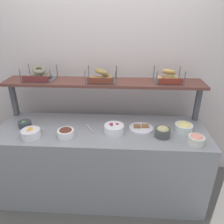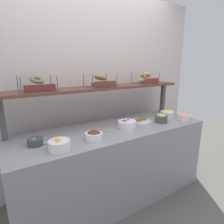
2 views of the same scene
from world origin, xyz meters
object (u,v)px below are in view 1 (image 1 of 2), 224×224
object	(u,v)px
bowl_veggie_mix	(25,124)
serving_plate_white	(141,128)
bowl_lox_spread	(196,139)
bowl_egg_salad	(184,127)
bagel_basket_poppy	(39,75)
serving_spoon_near_plate	(89,127)
serving_spoon_by_edge	(34,128)
bagel_basket_sesame	(168,77)
bowl_beet_salad	(114,128)
bowl_hummus	(162,132)
bowl_fruit_salad	(31,133)
bowl_chocolate_spread	(66,133)
bagel_basket_everything	(101,77)

from	to	relation	value
bowl_veggie_mix	serving_plate_white	world-z (taller)	bowl_veggie_mix
bowl_lox_spread	bowl_egg_salad	bearing A→B (deg)	105.06
bowl_lox_spread	bagel_basket_poppy	distance (m)	1.72
bowl_veggie_mix	serving_spoon_near_plate	size ratio (longest dim) A/B	0.83
serving_spoon_by_edge	serving_plate_white	bearing A→B (deg)	3.16
bowl_veggie_mix	bagel_basket_sesame	size ratio (longest dim) A/B	0.47
bagel_basket_sesame	bowl_beet_salad	bearing A→B (deg)	-147.80
bowl_hummus	bowl_beet_salad	size ratio (longest dim) A/B	0.76
bowl_fruit_salad	bowl_veggie_mix	world-z (taller)	bowl_fruit_salad
bowl_fruit_salad	bagel_basket_poppy	distance (m)	0.65
bowl_veggie_mix	serving_spoon_by_edge	size ratio (longest dim) A/B	0.75
bowl_chocolate_spread	bowl_beet_salad	bearing A→B (deg)	13.49
bowl_chocolate_spread	bagel_basket_everything	distance (m)	0.68
bowl_egg_salad	bowl_veggie_mix	bearing A→B (deg)	-179.78
bowl_lox_spread	bagel_basket_everything	world-z (taller)	bagel_basket_everything
bowl_chocolate_spread	serving_spoon_by_edge	world-z (taller)	bowl_chocolate_spread
bowl_veggie_mix	bowl_chocolate_spread	bearing A→B (deg)	-19.03
bowl_hummus	bowl_veggie_mix	xyz separation A→B (m)	(-1.41, 0.11, -0.02)
bowl_fruit_salad	serving_plate_white	world-z (taller)	bowl_fruit_salad
bowl_fruit_salad	bowl_lox_spread	xyz separation A→B (m)	(1.55, -0.02, 0.00)
serving_spoon_by_edge	bagel_basket_sesame	size ratio (longest dim) A/B	0.62
bagel_basket_sesame	bagel_basket_poppy	bearing A→B (deg)	-179.90
bagel_basket_everything	bagel_basket_sesame	distance (m)	0.70
bowl_hummus	serving_spoon_by_edge	bearing A→B (deg)	176.53
bowl_veggie_mix	serving_spoon_by_edge	distance (m)	0.12
serving_plate_white	serving_spoon_near_plate	xyz separation A→B (m)	(-0.55, -0.01, -0.00)
bagel_basket_everything	bagel_basket_sesame	world-z (taller)	bagel_basket_sesame
bowl_chocolate_spread	bowl_lox_spread	distance (m)	1.22
bagel_basket_everything	bowl_beet_salad	bearing A→B (deg)	-64.59
bowl_lox_spread	bagel_basket_everything	bearing A→B (deg)	152.03
bowl_chocolate_spread	bagel_basket_everything	world-z (taller)	bagel_basket_everything
bowl_hummus	bowl_lox_spread	distance (m)	0.31
serving_spoon_by_edge	bagel_basket_everything	world-z (taller)	bagel_basket_everything
serving_plate_white	bagel_basket_poppy	bearing A→B (deg)	167.03
bowl_chocolate_spread	bagel_basket_poppy	distance (m)	0.72
serving_spoon_by_edge	bowl_fruit_salad	bearing A→B (deg)	-76.88
serving_spoon_by_edge	bowl_veggie_mix	bearing A→B (deg)	165.66
bowl_beet_salad	bagel_basket_everything	distance (m)	0.56
bowl_fruit_salad	serving_spoon_near_plate	world-z (taller)	bowl_fruit_salad
serving_spoon_by_edge	bagel_basket_poppy	xyz separation A→B (m)	(0.01, 0.31, 0.47)
bowl_chocolate_spread	bagel_basket_sesame	xyz separation A→B (m)	(1.01, 0.46, 0.43)
bowl_beet_salad	bowl_lox_spread	bearing A→B (deg)	-12.16
serving_plate_white	bagel_basket_everything	distance (m)	0.67
bagel_basket_poppy	bowl_egg_salad	bearing A→B (deg)	-10.44
bagel_basket_poppy	bagel_basket_everything	xyz separation A→B (m)	(0.67, -0.02, 0.00)
bowl_egg_salad	serving_plate_white	bearing A→B (deg)	176.38
bowl_chocolate_spread	bagel_basket_everything	xyz separation A→B (m)	(0.31, 0.43, 0.43)
bowl_egg_salad	serving_plate_white	world-z (taller)	bowl_egg_salad
bowl_veggie_mix	bagel_basket_everything	xyz separation A→B (m)	(0.79, 0.26, 0.44)
serving_spoon_near_plate	bowl_egg_salad	bearing A→B (deg)	-0.97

